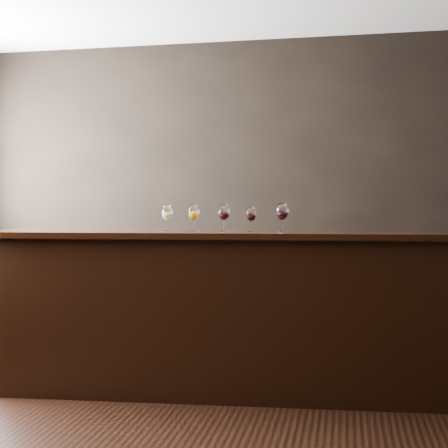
% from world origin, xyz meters
% --- Properties ---
extents(room_shell, '(5.02, 4.52, 2.81)m').
position_xyz_m(room_shell, '(-0.23, 0.11, 1.81)').
color(room_shell, black).
rests_on(room_shell, ground).
extents(bar_counter, '(3.30, 0.97, 1.14)m').
position_xyz_m(bar_counter, '(0.09, 1.32, 0.57)').
color(bar_counter, black).
rests_on(bar_counter, ground).
extents(bar_top, '(3.41, 1.05, 0.04)m').
position_xyz_m(bar_top, '(0.09, 1.32, 1.16)').
color(bar_top, black).
rests_on(bar_top, bar_counter).
extents(back_bar_shelf, '(2.76, 0.40, 0.99)m').
position_xyz_m(back_bar_shelf, '(-0.55, 2.03, 0.50)').
color(back_bar_shelf, black).
rests_on(back_bar_shelf, ground).
extents(glass_white, '(0.08, 0.08, 0.19)m').
position_xyz_m(glass_white, '(-0.31, 1.29, 1.31)').
color(glass_white, white).
rests_on(glass_white, bar_top).
extents(glass_amber, '(0.08, 0.08, 0.19)m').
position_xyz_m(glass_amber, '(-0.11, 1.28, 1.31)').
color(glass_amber, white).
rests_on(glass_amber, bar_top).
extents(glass_red_a, '(0.08, 0.08, 0.19)m').
position_xyz_m(glass_red_a, '(0.11, 1.31, 1.31)').
color(glass_red_a, white).
rests_on(glass_red_a, bar_top).
extents(glass_red_b, '(0.07, 0.07, 0.18)m').
position_xyz_m(glass_red_b, '(0.31, 1.32, 1.30)').
color(glass_red_b, white).
rests_on(glass_red_b, bar_top).
extents(glass_red_c, '(0.09, 0.09, 0.20)m').
position_xyz_m(glass_red_c, '(0.53, 1.33, 1.32)').
color(glass_red_c, white).
rests_on(glass_red_c, bar_top).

